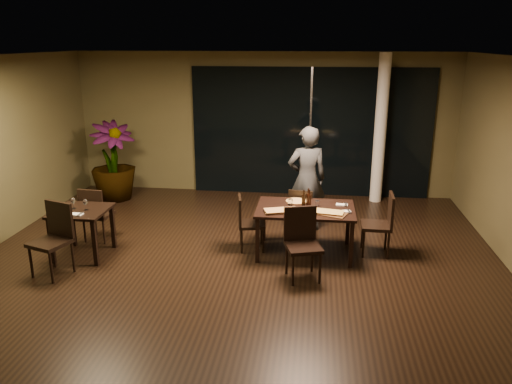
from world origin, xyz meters
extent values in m
plane|color=black|center=(0.00, 0.00, 0.00)|extent=(8.00, 8.00, 0.00)
cube|color=brown|center=(0.00, 4.05, 1.50)|extent=(8.00, 0.10, 3.00)
cube|color=brown|center=(0.00, -4.05, 1.50)|extent=(8.00, 0.10, 3.00)
cube|color=silver|center=(0.00, 0.00, 3.02)|extent=(8.00, 8.00, 0.04)
cube|color=black|center=(1.00, 3.96, 1.35)|extent=(5.00, 0.06, 2.70)
cylinder|color=white|center=(2.40, 3.65, 1.50)|extent=(0.24, 0.24, 3.00)
cube|color=black|center=(1.00, 0.80, 0.73)|extent=(1.50, 1.00, 0.04)
cube|color=black|center=(0.31, 0.36, 0.35)|extent=(0.06, 0.06, 0.71)
cube|color=black|center=(1.69, 0.36, 0.35)|extent=(0.06, 0.06, 0.71)
cube|color=black|center=(0.31, 1.24, 0.35)|extent=(0.06, 0.06, 0.71)
cube|color=black|center=(1.69, 1.24, 0.35)|extent=(0.06, 0.06, 0.71)
cube|color=black|center=(-2.40, 0.30, 0.73)|extent=(0.80, 0.80, 0.04)
cube|color=black|center=(-2.74, -0.04, 0.35)|extent=(0.06, 0.06, 0.71)
cube|color=black|center=(-2.06, -0.04, 0.35)|extent=(0.06, 0.06, 0.71)
cube|color=black|center=(-2.74, 0.64, 0.35)|extent=(0.06, 0.06, 0.71)
cube|color=black|center=(-2.06, 0.64, 0.35)|extent=(0.06, 0.06, 0.71)
cube|color=black|center=(0.94, 1.49, 0.41)|extent=(0.46, 0.46, 0.05)
cylinder|color=black|center=(1.12, 1.63, 0.21)|extent=(0.03, 0.03, 0.41)
cylinder|color=black|center=(0.80, 1.68, 0.21)|extent=(0.03, 0.03, 0.41)
cylinder|color=black|center=(1.07, 1.31, 0.21)|extent=(0.03, 0.03, 0.41)
cylinder|color=black|center=(0.75, 1.36, 0.21)|extent=(0.03, 0.03, 0.41)
cube|color=black|center=(0.91, 1.31, 0.64)|extent=(0.40, 0.10, 0.46)
cube|color=black|center=(1.00, -0.09, 0.47)|extent=(0.58, 0.58, 0.05)
cylinder|color=black|center=(0.88, -0.33, 0.24)|extent=(0.04, 0.04, 0.47)
cylinder|color=black|center=(1.24, -0.22, 0.24)|extent=(0.04, 0.04, 0.47)
cylinder|color=black|center=(0.77, 0.03, 0.24)|extent=(0.04, 0.04, 0.47)
cylinder|color=black|center=(1.13, 0.14, 0.24)|extent=(0.04, 0.04, 0.47)
cube|color=black|center=(0.94, 0.11, 0.74)|extent=(0.46, 0.17, 0.53)
cube|color=black|center=(0.16, 0.86, 0.42)|extent=(0.48, 0.48, 0.05)
cylinder|color=black|center=(0.35, 0.72, 0.21)|extent=(0.03, 0.03, 0.42)
cylinder|color=black|center=(0.29, 1.05, 0.21)|extent=(0.03, 0.03, 0.42)
cylinder|color=black|center=(0.02, 0.66, 0.21)|extent=(0.03, 0.03, 0.42)
cylinder|color=black|center=(-0.04, 0.99, 0.21)|extent=(0.03, 0.03, 0.42)
cube|color=black|center=(-0.03, 0.82, 0.65)|extent=(0.11, 0.41, 0.46)
cube|color=black|center=(2.10, 0.90, 0.46)|extent=(0.47, 0.47, 0.05)
cylinder|color=black|center=(1.91, 1.10, 0.23)|extent=(0.04, 0.04, 0.46)
cylinder|color=black|center=(1.90, 0.72, 0.23)|extent=(0.04, 0.04, 0.46)
cylinder|color=black|center=(2.29, 1.09, 0.23)|extent=(0.04, 0.04, 0.46)
cylinder|color=black|center=(2.28, 0.71, 0.23)|extent=(0.04, 0.04, 0.46)
cube|color=black|center=(2.30, 0.90, 0.72)|extent=(0.05, 0.45, 0.52)
cube|color=black|center=(-2.43, 0.94, 0.44)|extent=(0.47, 0.47, 0.05)
cylinder|color=black|center=(-2.24, 1.10, 0.22)|extent=(0.04, 0.04, 0.44)
cylinder|color=black|center=(-2.59, 1.14, 0.22)|extent=(0.04, 0.04, 0.44)
cylinder|color=black|center=(-2.27, 0.75, 0.22)|extent=(0.04, 0.04, 0.44)
cylinder|color=black|center=(-2.62, 0.79, 0.22)|extent=(0.04, 0.04, 0.44)
cube|color=black|center=(-2.45, 0.75, 0.68)|extent=(0.43, 0.08, 0.49)
cube|color=black|center=(-2.54, -0.41, 0.49)|extent=(0.61, 0.61, 0.05)
cylinder|color=black|center=(-2.79, -0.53, 0.25)|extent=(0.04, 0.04, 0.49)
cylinder|color=black|center=(-2.42, -0.66, 0.25)|extent=(0.04, 0.04, 0.49)
cylinder|color=black|center=(-2.66, -0.16, 0.25)|extent=(0.04, 0.04, 0.49)
cylinder|color=black|center=(-2.29, -0.29, 0.25)|extent=(0.04, 0.04, 0.49)
cube|color=black|center=(-2.47, -0.20, 0.77)|extent=(0.47, 0.20, 0.55)
imported|color=#2E3033|center=(0.99, 1.84, 0.92)|extent=(0.70, 0.55, 1.84)
imported|color=#1E4D19|center=(-3.03, 3.12, 0.82)|extent=(1.26, 1.26, 1.63)
cube|color=#4C3018|center=(0.65, 0.56, 0.76)|extent=(0.54, 0.34, 0.01)
cube|color=#472B17|center=(1.33, 0.57, 0.76)|extent=(0.63, 0.47, 0.01)
cylinder|color=red|center=(0.85, 1.08, 0.76)|extent=(0.32, 0.32, 0.01)
cylinder|color=white|center=(0.76, 0.91, 0.80)|extent=(0.08, 0.08, 0.09)
cylinder|color=white|center=(1.18, 0.92, 0.79)|extent=(0.07, 0.07, 0.08)
cube|color=white|center=(1.59, 0.68, 0.76)|extent=(0.20, 0.14, 0.01)
cube|color=white|center=(1.56, 0.99, 0.76)|extent=(0.19, 0.11, 0.01)
cube|color=white|center=(-2.35, 0.07, 0.76)|extent=(0.19, 0.12, 0.01)
camera|label=1|loc=(1.12, -6.50, 3.23)|focal=35.00mm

